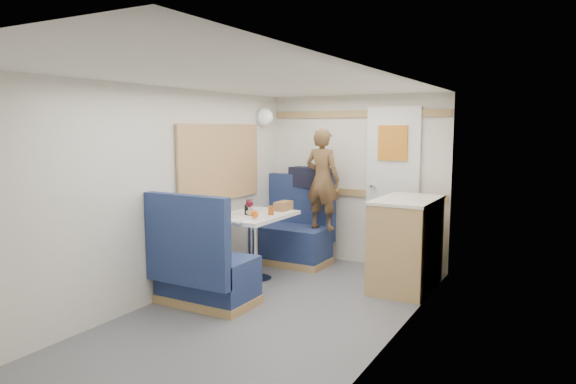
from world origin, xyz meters
The scene contains 26 objects.
floor centered at (0.00, 0.00, 0.00)m, with size 4.50×4.50×0.00m, color #515156.
ceiling centered at (0.00, 0.00, 2.00)m, with size 4.50×4.50×0.00m, color silver.
wall_back centered at (0.00, 2.25, 1.00)m, with size 2.20×0.02×2.00m, color silver.
wall_left centered at (-1.10, 0.00, 1.00)m, with size 0.02×4.50×2.00m, color silver.
wall_right centered at (1.10, 0.00, 1.00)m, with size 0.02×4.50×2.00m, color silver.
oak_trim_low centered at (0.00, 2.23, 0.85)m, with size 2.15×0.02×0.08m, color #A5794A.
oak_trim_high centered at (0.00, 2.23, 1.78)m, with size 2.15×0.02×0.08m, color #A5794A.
side_window centered at (-1.08, 1.00, 1.25)m, with size 0.04×1.30×0.72m, color #B1BB9F.
rear_door centered at (0.45, 2.22, 0.97)m, with size 0.62×0.12×1.86m.
dinette_table centered at (-0.65, 1.00, 0.57)m, with size 0.62×0.92×0.72m.
bench_far centered at (-0.65, 1.86, 0.30)m, with size 0.90×0.59×1.05m.
bench_near centered at (-0.65, 0.14, 0.30)m, with size 0.90×0.59×1.05m.
ledge centered at (-0.65, 2.12, 0.88)m, with size 0.90×0.14×0.04m, color #A5794A.
dome_light centered at (-1.04, 1.85, 1.75)m, with size 0.20×0.20×0.20m, color white.
galley_counter centered at (0.82, 1.55, 0.47)m, with size 0.57×0.92×0.92m.
person centered at (-0.27, 1.85, 1.03)m, with size 0.42×0.28×1.16m, color brown.
duffel_bag centered at (-0.55, 2.12, 1.02)m, with size 0.50×0.24×0.24m, color black.
tray centered at (-0.61, 0.64, 0.73)m, with size 0.25×0.33×0.02m, color white.
orange_fruit centered at (-0.47, 0.73, 0.77)m, with size 0.07×0.07×0.07m, color orange.
cheese_block centered at (-0.63, 0.91, 0.75)m, with size 0.09×0.05×0.03m, color #E9E187.
wine_glass centered at (-0.62, 0.87, 0.84)m, with size 0.08×0.08×0.17m.
tumbler_left centered at (-0.87, 0.71, 0.78)m, with size 0.07×0.07×0.12m, color silver.
tumbler_mid centered at (-0.83, 1.19, 0.78)m, with size 0.07×0.07×0.12m, color silver.
beer_glass centered at (-0.47, 1.04, 0.77)m, with size 0.06×0.06×0.09m, color #974616.
pepper_grinder centered at (-0.71, 0.94, 0.77)m, with size 0.04×0.04×0.11m, color black.
bread_loaf centered at (-0.51, 1.37, 0.77)m, with size 0.13×0.23×0.10m, color brown.
Camera 1 is at (2.25, -3.47, 1.63)m, focal length 32.00 mm.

